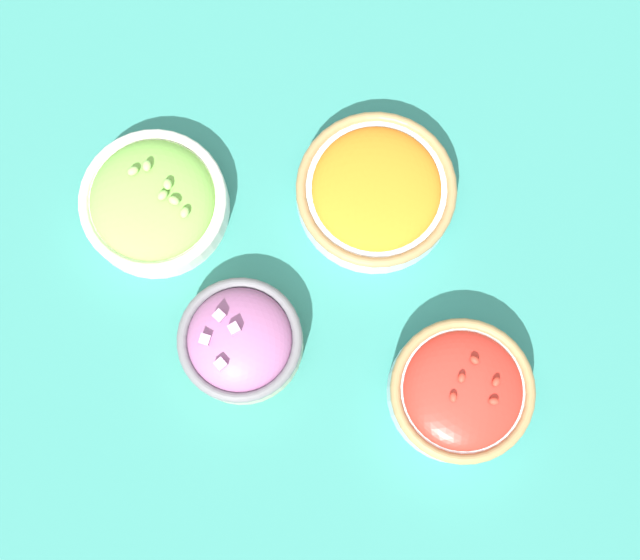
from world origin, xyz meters
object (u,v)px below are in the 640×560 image
object	(u,v)px
bowl_carrots	(376,191)
bowl_cherry_tomatoes	(461,391)
bowl_lettuce	(154,202)
bowl_red_onion	(240,341)

from	to	relation	value
bowl_carrots	bowl_cherry_tomatoes	xyz separation A→B (m)	(-0.25, 0.04, 0.01)
bowl_carrots	bowl_lettuce	size ratio (longest dim) A/B	1.09
bowl_carrots	bowl_cherry_tomatoes	distance (m)	0.25
bowl_red_onion	bowl_cherry_tomatoes	distance (m)	0.26
bowl_red_onion	bowl_lettuce	world-z (taller)	bowl_red_onion
bowl_carrots	bowl_cherry_tomatoes	size ratio (longest dim) A/B	1.17
bowl_red_onion	bowl_carrots	world-z (taller)	bowl_red_onion
bowl_red_onion	bowl_cherry_tomatoes	size ratio (longest dim) A/B	0.88
bowl_red_onion	bowl_cherry_tomatoes	xyz separation A→B (m)	(-0.18, -0.19, 0.00)
bowl_red_onion	bowl_lettuce	bearing A→B (deg)	2.01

